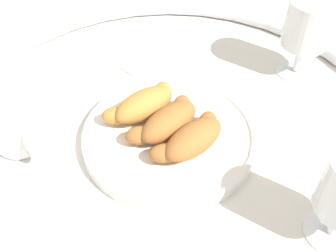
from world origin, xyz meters
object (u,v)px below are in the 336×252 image
Objects in this scene: croissant_large at (192,139)px; coffee_cup_near at (20,133)px; pastry_plate at (168,135)px; croissant_extra at (143,104)px; croissant_small at (166,121)px; juice_glass_left at (307,27)px; sugar_packet at (137,65)px.

coffee_cup_near is (-0.16, 0.20, -0.01)m from croissant_large.
coffee_cup_near is (-0.16, 0.15, 0.02)m from pastry_plate.
croissant_extra is at bearing -31.00° from coffee_cup_near.
croissant_extra is at bearing 89.47° from croissant_small.
pastry_plate is 1.93× the size of coffee_cup_near.
croissant_extra is at bearing 89.75° from croissant_large.
croissant_small is 1.01× the size of coffee_cup_near.
juice_glass_left is (0.27, -0.10, 0.05)m from croissant_extra.
pastry_plate is at bearing -43.19° from coffee_cup_near.
sugar_packet is (0.09, 0.16, -0.01)m from pastry_plate.
juice_glass_left is (0.27, -0.00, 0.05)m from croissant_large.
croissant_extra is 0.97× the size of juice_glass_left.
pastry_plate is 1.91× the size of croissant_large.
coffee_cup_near is at bearing 136.81° from pastry_plate.
croissant_small is 0.22m from coffee_cup_near.
croissant_large is 1.01× the size of coffee_cup_near.
sugar_packet is (0.09, 0.11, -0.03)m from croissant_extra.
pastry_plate reaches higher than sugar_packet.
sugar_packet is (0.25, 0.02, -0.02)m from coffee_cup_near.
pastry_plate is 0.05m from croissant_large.
pastry_plate is 0.06m from croissant_extra.
croissant_large is 0.98× the size of juice_glass_left.
croissant_small is 0.28m from juice_glass_left.
coffee_cup_near is at bearing 149.00° from croissant_extra.
juice_glass_left is (0.27, -0.05, 0.05)m from croissant_small.
croissant_large is 2.74× the size of sugar_packet.
croissant_small is 0.98× the size of juice_glass_left.
croissant_extra is 0.19m from coffee_cup_near.
juice_glass_left is at bearing -20.44° from croissant_extra.
croissant_small is at bearing -120.93° from sugar_packet.
croissant_large is (0.00, -0.05, 0.03)m from pastry_plate.
croissant_extra is 0.14m from sugar_packet.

